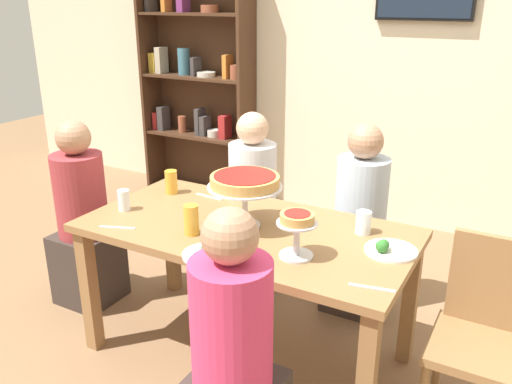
{
  "coord_description": "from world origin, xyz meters",
  "views": [
    {
      "loc": [
        1.2,
        -2.06,
        1.8
      ],
      "look_at": [
        0.0,
        0.1,
        0.89
      ],
      "focal_mm": 37.19,
      "sensor_mm": 36.0,
      "label": 1
    }
  ],
  "objects": [
    {
      "name": "salad_plate_near_diner",
      "position": [
        0.69,
        0.06,
        0.76
      ],
      "size": [
        0.23,
        0.23,
        0.07
      ],
      "color": "white",
      "rests_on": "dining_table"
    },
    {
      "name": "cutlery_fork_near",
      "position": [
        0.72,
        -0.27,
        0.74
      ],
      "size": [
        0.18,
        0.05,
        0.0
      ],
      "primitive_type": "cube",
      "rotation": [
        0.0,
        0.0,
        0.18
      ],
      "color": "silver",
      "rests_on": "dining_table"
    },
    {
      "name": "beer_glass_amber_tall",
      "position": [
        -0.61,
        0.21,
        0.81
      ],
      "size": [
        0.07,
        0.07,
        0.14
      ],
      "primitive_type": "cylinder",
      "color": "gold",
      "rests_on": "dining_table"
    },
    {
      "name": "diner_near_right",
      "position": [
        0.34,
        -0.69,
        0.49
      ],
      "size": [
        0.34,
        0.34,
        1.15
      ],
      "rotation": [
        0.0,
        0.0,
        1.57
      ],
      "color": "#382D28",
      "rests_on": "ground_plane"
    },
    {
      "name": "diner_far_left",
      "position": [
        -0.35,
        0.69,
        0.49
      ],
      "size": [
        0.34,
        0.34,
        1.15
      ],
      "rotation": [
        0.0,
        0.0,
        -1.57
      ],
      "color": "#382D28",
      "rests_on": "ground_plane"
    },
    {
      "name": "water_glass_clear_spare",
      "position": [
        0.53,
        0.21,
        0.8
      ],
      "size": [
        0.07,
        0.07,
        0.11
      ],
      "primitive_type": "cylinder",
      "color": "white",
      "rests_on": "dining_table"
    },
    {
      "name": "ground_plane",
      "position": [
        0.0,
        0.0,
        0.0
      ],
      "size": [
        12.0,
        12.0,
        0.0
      ],
      "primitive_type": "plane",
      "color": "#846042"
    },
    {
      "name": "bookshelf",
      "position": [
        -1.68,
        2.02,
        1.11
      ],
      "size": [
        1.1,
        0.3,
        2.21
      ],
      "color": "#422819",
      "rests_on": "ground_plane"
    },
    {
      "name": "salad_plate_far_diner",
      "position": [
        0.01,
        -0.35,
        0.75
      ],
      "size": [
        0.23,
        0.23,
        0.06
      ],
      "color": "white",
      "rests_on": "dining_table"
    },
    {
      "name": "water_glass_clear_near",
      "position": [
        -0.67,
        -0.12,
        0.8
      ],
      "size": [
        0.06,
        0.06,
        0.11
      ],
      "primitive_type": "cylinder",
      "color": "white",
      "rests_on": "dining_table"
    },
    {
      "name": "diner_far_right",
      "position": [
        0.35,
        0.73,
        0.49
      ],
      "size": [
        0.34,
        0.34,
        1.15
      ],
      "rotation": [
        0.0,
        0.0,
        -1.57
      ],
      "color": "#382D28",
      "rests_on": "ground_plane"
    },
    {
      "name": "personal_pizza_stand",
      "position": [
        0.35,
        -0.17,
        0.88
      ],
      "size": [
        0.18,
        0.18,
        0.21
      ],
      "color": "silver",
      "rests_on": "dining_table"
    },
    {
      "name": "diner_head_west",
      "position": [
        -1.14,
        0.0,
        0.49
      ],
      "size": [
        0.34,
        0.34,
        1.15
      ],
      "color": "#382D28",
      "rests_on": "ground_plane"
    },
    {
      "name": "chair_head_east",
      "position": [
        1.12,
        0.06,
        0.49
      ],
      "size": [
        0.4,
        0.4,
        0.87
      ],
      "rotation": [
        0.0,
        0.0,
        3.14
      ],
      "color": "olive",
      "rests_on": "ground_plane"
    },
    {
      "name": "deep_dish_pizza_stand",
      "position": [
        -0.01,
        0.01,
        0.96
      ],
      "size": [
        0.36,
        0.36,
        0.27
      ],
      "color": "silver",
      "rests_on": "dining_table"
    },
    {
      "name": "rear_partition",
      "position": [
        0.0,
        2.2,
        1.4
      ],
      "size": [
        8.0,
        0.12,
        2.8
      ],
      "primitive_type": "cube",
      "color": "beige",
      "rests_on": "ground_plane"
    },
    {
      "name": "cutlery_knife_near",
      "position": [
        -0.39,
        0.25,
        0.74
      ],
      "size": [
        0.18,
        0.03,
        0.0
      ],
      "primitive_type": "cube",
      "rotation": [
        0.0,
        0.0,
        3.05
      ],
      "color": "silver",
      "rests_on": "dining_table"
    },
    {
      "name": "dining_table",
      "position": [
        0.0,
        0.0,
        0.64
      ],
      "size": [
        1.63,
        0.83,
        0.74
      ],
      "color": "olive",
      "rests_on": "ground_plane"
    },
    {
      "name": "beer_glass_amber_short",
      "position": [
        -0.18,
        -0.2,
        0.81
      ],
      "size": [
        0.07,
        0.07,
        0.15
      ],
      "primitive_type": "cylinder",
      "color": "gold",
      "rests_on": "dining_table"
    },
    {
      "name": "water_glass_clear_far",
      "position": [
        -0.25,
        0.32,
        0.79
      ],
      "size": [
        0.06,
        0.06,
        0.09
      ],
      "primitive_type": "cylinder",
      "color": "white",
      "rests_on": "dining_table"
    },
    {
      "name": "cutlery_fork_far",
      "position": [
        -0.54,
        -0.32,
        0.74
      ],
      "size": [
        0.17,
        0.08,
        0.0
      ],
      "primitive_type": "cube",
      "rotation": [
        0.0,
        0.0,
        0.37
      ],
      "color": "silver",
      "rests_on": "dining_table"
    }
  ]
}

